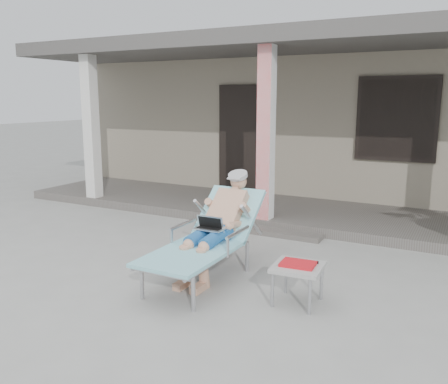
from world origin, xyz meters
The scene contains 7 objects.
ground centered at (0.00, 0.00, 0.00)m, with size 60.00×60.00×0.00m, color #9E9E99.
house centered at (0.00, 6.50, 1.67)m, with size 10.40×5.40×3.30m.
porch_deck centered at (0.00, 3.00, 0.07)m, with size 10.00×2.00×0.15m, color #605B56.
porch_overhang centered at (0.00, 2.95, 2.79)m, with size 10.00×2.30×2.85m.
porch_step centered at (0.00, 1.85, 0.04)m, with size 2.00×0.30×0.07m, color #605B56.
lounger centered at (0.27, -0.01, 0.75)m, with size 0.71×1.88×1.22m.
side_table centered at (1.38, -0.27, 0.36)m, with size 0.50×0.50×0.42m.
Camera 1 is at (2.80, -4.49, 1.99)m, focal length 38.00 mm.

